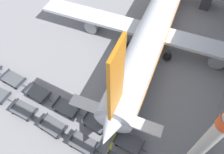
# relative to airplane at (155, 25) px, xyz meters

# --- Properties ---
(airplane) EXTENTS (34.13, 37.23, 13.27)m
(airplane) POSITION_rel_airplane_xyz_m (0.00, 0.00, 0.00)
(airplane) COLOR silver
(airplane) RESTS_ON ground_plane
(baggage_dolly_row_near_col_c) EXTENTS (3.70, 1.83, 0.92)m
(baggage_dolly_row_near_col_c) POSITION_rel_airplane_xyz_m (-9.12, -17.96, -2.65)
(baggage_dolly_row_near_col_c) COLOR #515459
(baggage_dolly_row_near_col_c) RESTS_ON ground_plane
(baggage_dolly_row_near_col_d) EXTENTS (3.75, 1.97, 0.92)m
(baggage_dolly_row_near_col_d) POSITION_rel_airplane_xyz_m (-4.88, -18.07, -2.65)
(baggage_dolly_row_near_col_d) COLOR #515459
(baggage_dolly_row_near_col_d) RESTS_ON ground_plane
(baggage_dolly_row_near_col_e) EXTENTS (3.72, 1.87, 0.92)m
(baggage_dolly_row_near_col_e) POSITION_rel_airplane_xyz_m (-0.83, -18.18, -2.65)
(baggage_dolly_row_near_col_e) COLOR #515459
(baggage_dolly_row_near_col_e) RESTS_ON ground_plane
(baggage_dolly_row_mid_a_col_b) EXTENTS (3.74, 1.93, 0.92)m
(baggage_dolly_row_mid_a_col_b) POSITION_rel_airplane_xyz_m (-13.25, -15.11, -2.65)
(baggage_dolly_row_mid_a_col_b) COLOR #515459
(baggage_dolly_row_mid_a_col_b) RESTS_ON ground_plane
(baggage_dolly_row_mid_a_col_c) EXTENTS (3.76, 2.01, 0.92)m
(baggage_dolly_row_mid_a_col_c) POSITION_rel_airplane_xyz_m (-9.15, -15.34, -2.65)
(baggage_dolly_row_mid_a_col_c) COLOR #515459
(baggage_dolly_row_mid_a_col_c) RESTS_ON ground_plane
(baggage_dolly_row_mid_a_col_d) EXTENTS (3.70, 1.83, 0.92)m
(baggage_dolly_row_mid_a_col_d) POSITION_rel_airplane_xyz_m (-4.87, -15.44, -2.65)
(baggage_dolly_row_mid_a_col_d) COLOR #515459
(baggage_dolly_row_mid_a_col_d) RESTS_ON ground_plane
(baggage_dolly_row_mid_a_col_e) EXTENTS (3.75, 1.97, 0.92)m
(baggage_dolly_row_mid_a_col_e) POSITION_rel_airplane_xyz_m (-0.83, -15.53, -2.65)
(baggage_dolly_row_mid_a_col_e) COLOR #515459
(baggage_dolly_row_mid_a_col_e) RESTS_ON ground_plane
(baggage_dolly_row_mid_a_col_f) EXTENTS (3.72, 1.89, 0.92)m
(baggage_dolly_row_mid_a_col_f) POSITION_rel_airplane_xyz_m (3.35, -15.90, -2.65)
(baggage_dolly_row_mid_a_col_f) COLOR #515459
(baggage_dolly_row_mid_a_col_f) RESTS_ON ground_plane
(stand_guidance_stripe) EXTENTS (2.37, 24.44, 0.01)m
(stand_guidance_stripe) POSITION_rel_airplane_xyz_m (0.97, -7.65, -3.14)
(stand_guidance_stripe) COLOR yellow
(stand_guidance_stripe) RESTS_ON ground_plane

